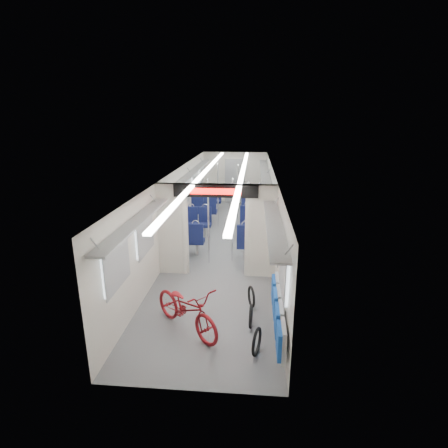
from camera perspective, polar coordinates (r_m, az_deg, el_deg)
name	(u,v)px	position (r m, az deg, el deg)	size (l,w,h in m)	color
carriage	(223,200)	(10.12, -0.22, 3.87)	(12.00, 12.02, 2.31)	#515456
bicycle	(186,308)	(6.60, -6.15, -13.50)	(0.61, 1.75, 0.92)	maroon
flip_bench	(278,312)	(6.29, 8.78, -14.00)	(0.12, 2.13, 0.54)	gray
bike_hoop_a	(257,343)	(6.14, 5.35, -18.76)	(0.49, 0.49, 0.05)	black
bike_hoop_b	(251,317)	(6.80, 4.39, -14.97)	(0.45, 0.45, 0.05)	black
bike_hoop_c	(251,298)	(7.44, 4.48, -11.92)	(0.46, 0.46, 0.05)	black
seat_bay_near_left	(193,228)	(10.80, -5.01, -0.67)	(0.89, 2.00, 1.08)	#0D133A
seat_bay_near_right	(254,230)	(10.54, 4.96, -0.91)	(0.95, 2.26, 1.16)	#0D133A
seat_bay_far_left	(208,202)	(13.97, -2.70, 3.53)	(0.92, 2.14, 1.12)	#0D133A
seat_bay_far_right	(255,203)	(13.84, 5.00, 3.46)	(0.96, 2.32, 1.18)	#0D133A
stanchion_near_left	(208,222)	(9.21, -2.55, 0.26)	(0.05, 0.05, 2.30)	silver
stanchion_near_right	(232,221)	(9.32, 1.35, 0.49)	(0.04, 0.04, 2.30)	silver
stanchion_far_left	(218,196)	(12.41, -0.99, 4.67)	(0.04, 0.04, 2.30)	silver
stanchion_far_right	(237,198)	(12.09, 2.21, 4.32)	(0.05, 0.05, 2.30)	silver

